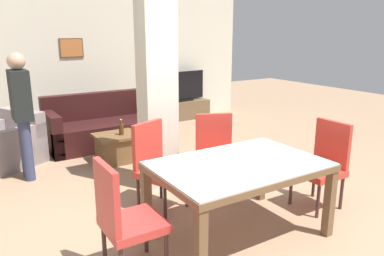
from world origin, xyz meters
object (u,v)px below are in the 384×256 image
at_px(coffee_table, 117,147).
at_px(dining_chair_head_left, 123,215).
at_px(dining_table, 238,177).
at_px(tv_screen, 183,87).
at_px(armchair, 7,146).
at_px(dining_chair_far_left, 157,163).
at_px(standing_person, 22,108).
at_px(dining_chair_head_right, 323,162).
at_px(bottle, 121,129).
at_px(dining_chair_far_right, 216,152).
at_px(tv_stand, 183,110).
at_px(sofa, 104,128).

bearing_deg(coffee_table, dining_chair_head_left, -109.76).
relative_size(dining_table, tv_screen, 1.43).
relative_size(dining_chair_head_left, armchair, 0.83).
xyz_separation_m(dining_chair_far_left, standing_person, (-1.08, 1.66, 0.44)).
bearing_deg(tv_screen, dining_chair_head_right, 72.31).
relative_size(dining_chair_far_left, bottle, 4.05).
height_order(dining_chair_far_right, dining_chair_head_left, same).
xyz_separation_m(bottle, tv_screen, (2.22, 1.95, 0.22)).
height_order(dining_chair_far_left, dining_chair_head_left, same).
bearing_deg(standing_person, coffee_table, 90.00).
distance_m(dining_chair_far_right, tv_stand, 4.00).
distance_m(dining_table, dining_chair_head_left, 1.14).
relative_size(bottle, standing_person, 0.14).
distance_m(dining_chair_far_left, tv_stand, 4.34).
xyz_separation_m(dining_table, coffee_table, (-0.21, 2.61, -0.37)).
relative_size(dining_table, standing_person, 0.94).
bearing_deg(tv_stand, armchair, -162.70).
height_order(dining_table, dining_chair_head_right, dining_chair_head_right).
xyz_separation_m(dining_chair_far_right, bottle, (-0.53, 1.66, -0.01)).
distance_m(sofa, coffee_table, 0.96).
xyz_separation_m(dining_chair_head_right, tv_stand, (0.88, 4.51, -0.31)).
bearing_deg(tv_screen, coffee_table, 33.16).
height_order(sofa, tv_screen, tv_screen).
bearing_deg(dining_chair_far_left, standing_person, -79.13).
distance_m(coffee_table, standing_person, 1.45).
bearing_deg(coffee_table, dining_chair_far_left, -95.99).
xyz_separation_m(dining_chair_far_left, bottle, (0.23, 1.62, -0.01)).
relative_size(armchair, bottle, 4.89).
relative_size(dining_chair_far_right, dining_chair_head_left, 1.00).
relative_size(dining_chair_head_left, coffee_table, 1.53).
bearing_deg(coffee_table, bottle, -42.81).
height_order(dining_chair_far_right, coffee_table, dining_chair_far_right).
relative_size(tv_screen, standing_person, 0.66).
height_order(dining_chair_head_left, tv_screen, tv_screen).
bearing_deg(dining_table, bottle, 93.34).
relative_size(dining_table, dining_chair_head_right, 1.62).
distance_m(dining_table, sofa, 3.57).
bearing_deg(sofa, dining_chair_head_right, 109.68).
xyz_separation_m(dining_chair_far_right, sofa, (-0.46, 2.66, -0.22)).
bearing_deg(coffee_table, dining_chair_far_right, -71.04).
relative_size(dining_chair_far_left, dining_chair_head_left, 1.00).
xyz_separation_m(dining_table, dining_chair_head_left, (-1.14, 0.00, -0.08)).
height_order(tv_stand, standing_person, standing_person).
xyz_separation_m(coffee_table, standing_person, (-1.25, -0.01, 0.74)).
bearing_deg(bottle, dining_chair_head_left, -111.23).
xyz_separation_m(dining_chair_far_right, tv_stand, (1.69, 3.61, -0.31)).
bearing_deg(tv_screen, tv_stand, 180.00).
xyz_separation_m(armchair, standing_person, (0.17, -0.76, 0.68)).
bearing_deg(dining_chair_head_right, tv_screen, -11.03).
height_order(armchair, standing_person, standing_person).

